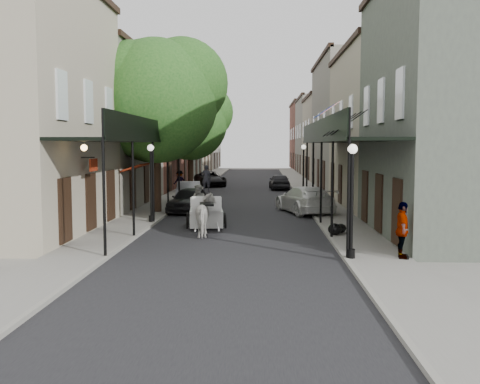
# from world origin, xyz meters

# --- Properties ---
(ground) EXTENTS (140.00, 140.00, 0.00)m
(ground) POSITION_xyz_m (0.00, 0.00, 0.00)
(ground) COLOR gray
(ground) RESTS_ON ground
(road) EXTENTS (8.00, 90.00, 0.01)m
(road) POSITION_xyz_m (0.00, 20.00, 0.01)
(road) COLOR black
(road) RESTS_ON ground
(sidewalk_left) EXTENTS (2.20, 90.00, 0.12)m
(sidewalk_left) POSITION_xyz_m (-5.00, 20.00, 0.06)
(sidewalk_left) COLOR gray
(sidewalk_left) RESTS_ON ground
(sidewalk_right) EXTENTS (2.20, 90.00, 0.12)m
(sidewalk_right) POSITION_xyz_m (5.00, 20.00, 0.06)
(sidewalk_right) COLOR gray
(sidewalk_right) RESTS_ON ground
(building_row_left) EXTENTS (5.00, 80.00, 10.50)m
(building_row_left) POSITION_xyz_m (-8.60, 30.00, 5.25)
(building_row_left) COLOR #A19881
(building_row_left) RESTS_ON ground
(building_row_right) EXTENTS (5.00, 80.00, 10.50)m
(building_row_right) POSITION_xyz_m (8.60, 30.00, 5.25)
(building_row_right) COLOR gray
(building_row_right) RESTS_ON ground
(gallery_left) EXTENTS (2.20, 18.05, 4.88)m
(gallery_left) POSITION_xyz_m (-4.79, 6.98, 4.05)
(gallery_left) COLOR black
(gallery_left) RESTS_ON sidewalk_left
(gallery_right) EXTENTS (2.20, 18.05, 4.88)m
(gallery_right) POSITION_xyz_m (4.79, 6.98, 4.05)
(gallery_right) COLOR black
(gallery_right) RESTS_ON sidewalk_right
(tree_near) EXTENTS (7.31, 6.80, 9.63)m
(tree_near) POSITION_xyz_m (-4.20, 10.18, 6.49)
(tree_near) COLOR #382619
(tree_near) RESTS_ON sidewalk_left
(tree_far) EXTENTS (6.45, 6.00, 8.61)m
(tree_far) POSITION_xyz_m (-4.25, 24.18, 5.84)
(tree_far) COLOR #382619
(tree_far) RESTS_ON sidewalk_left
(lamppost_right_near) EXTENTS (0.32, 0.32, 3.71)m
(lamppost_right_near) POSITION_xyz_m (4.10, -2.00, 2.05)
(lamppost_right_near) COLOR black
(lamppost_right_near) RESTS_ON sidewalk_right
(lamppost_left) EXTENTS (0.32, 0.32, 3.71)m
(lamppost_left) POSITION_xyz_m (-4.10, 6.00, 2.05)
(lamppost_left) COLOR black
(lamppost_left) RESTS_ON sidewalk_left
(lamppost_right_far) EXTENTS (0.32, 0.32, 3.71)m
(lamppost_right_far) POSITION_xyz_m (4.10, 18.00, 2.05)
(lamppost_right_far) COLOR black
(lamppost_right_far) RESTS_ON sidewalk_right
(horse) EXTENTS (1.18, 2.17, 1.76)m
(horse) POSITION_xyz_m (-1.10, 2.78, 0.88)
(horse) COLOR beige
(horse) RESTS_ON ground
(carriage) EXTENTS (1.98, 2.74, 2.94)m
(carriage) POSITION_xyz_m (-1.41, 5.50, 1.14)
(carriage) COLOR black
(carriage) RESTS_ON ground
(pedestrian_walking) EXTENTS (1.09, 0.99, 1.81)m
(pedestrian_walking) POSITION_xyz_m (-2.00, 7.64, 0.91)
(pedestrian_walking) COLOR #A8A89F
(pedestrian_walking) RESTS_ON ground
(pedestrian_sidewalk_left) EXTENTS (1.26, 1.17, 1.70)m
(pedestrian_sidewalk_left) POSITION_xyz_m (-5.24, 22.33, 0.97)
(pedestrian_sidewalk_left) COLOR gray
(pedestrian_sidewalk_left) RESTS_ON sidewalk_left
(pedestrian_sidewalk_right) EXTENTS (0.61, 1.14, 1.85)m
(pedestrian_sidewalk_right) POSITION_xyz_m (5.75, -2.00, 1.05)
(pedestrian_sidewalk_right) COLOR gray
(pedestrian_sidewalk_right) RESTS_ON sidewalk_right
(car_left_near) EXTENTS (2.39, 4.40, 1.42)m
(car_left_near) POSITION_xyz_m (-2.92, 10.69, 0.71)
(car_left_near) COLOR black
(car_left_near) RESTS_ON ground
(car_left_mid) EXTENTS (1.87, 4.37, 1.40)m
(car_left_mid) POSITION_xyz_m (-3.60, 15.43, 0.70)
(car_left_mid) COLOR #ABABB0
(car_left_mid) RESTS_ON ground
(car_left_far) EXTENTS (3.70, 5.39, 1.37)m
(car_left_far) POSITION_xyz_m (-3.60, 30.17, 0.68)
(car_left_far) COLOR black
(car_left_far) RESTS_ON ground
(car_right_near) EXTENTS (3.48, 5.63, 1.52)m
(car_right_near) POSITION_xyz_m (3.60, 10.51, 0.76)
(car_right_near) COLOR silver
(car_right_near) RESTS_ON ground
(car_right_far) EXTENTS (1.82, 4.12, 1.38)m
(car_right_far) POSITION_xyz_m (2.73, 26.51, 0.69)
(car_right_far) COLOR black
(car_right_far) RESTS_ON ground
(trash_bags) EXTENTS (0.82, 0.97, 0.47)m
(trash_bags) POSITION_xyz_m (4.32, 2.71, 0.34)
(trash_bags) COLOR black
(trash_bags) RESTS_ON sidewalk_right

